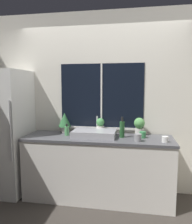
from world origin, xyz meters
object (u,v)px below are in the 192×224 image
(refrigerator, at_px, (6,132))
(sink, at_px, (94,133))
(mug_white, at_px, (165,139))
(potted_plant_center, at_px, (101,126))
(potted_plant_right, at_px, (139,125))
(soap_bottle, at_px, (67,131))
(mug_green, at_px, (143,135))
(bottle_tall, at_px, (122,129))
(mug_grey, at_px, (138,138))
(potted_plant_left, at_px, (65,121))

(refrigerator, height_order, sink, refrigerator)
(refrigerator, bearing_deg, sink, 0.50)
(refrigerator, height_order, mug_white, refrigerator)
(sink, distance_m, potted_plant_center, 0.23)
(sink, bearing_deg, potted_plant_right, 18.66)
(refrigerator, xyz_separation_m, soap_bottle, (0.96, 0.01, 0.05))
(mug_green, distance_m, mug_white, 0.33)
(soap_bottle, xyz_separation_m, mug_green, (1.07, 0.03, -0.03))
(potted_plant_right, bearing_deg, sink, -161.34)
(sink, relative_size, bottle_tall, 2.09)
(sink, xyz_separation_m, mug_green, (0.66, 0.04, -0.00))
(refrigerator, bearing_deg, potted_plant_right, 6.38)
(potted_plant_right, height_order, mug_white, potted_plant_right)
(potted_plant_right, bearing_deg, mug_green, -76.09)
(refrigerator, bearing_deg, potted_plant_center, 8.89)
(sink, relative_size, potted_plant_right, 2.37)
(bottle_tall, relative_size, mug_grey, 2.93)
(bottle_tall, relative_size, mug_white, 3.58)
(refrigerator, relative_size, bottle_tall, 6.41)
(potted_plant_right, height_order, soap_bottle, potted_plant_right)
(refrigerator, distance_m, mug_white, 2.30)
(soap_bottle, bearing_deg, refrigerator, -179.17)
(bottle_tall, bearing_deg, soap_bottle, -179.24)
(potted_plant_center, distance_m, bottle_tall, 0.38)
(refrigerator, distance_m, soap_bottle, 0.96)
(bottle_tall, height_order, mug_grey, bottle_tall)
(refrigerator, distance_m, sink, 1.36)
(potted_plant_right, bearing_deg, refrigerator, -173.62)
(bottle_tall, bearing_deg, potted_plant_left, 167.48)
(sink, relative_size, mug_green, 6.88)
(soap_bottle, height_order, mug_white, soap_bottle)
(soap_bottle, xyz_separation_m, mug_grey, (1.00, -0.17, -0.02))
(refrigerator, relative_size, mug_grey, 18.79)
(potted_plant_center, distance_m, soap_bottle, 0.51)
(potted_plant_left, distance_m, potted_plant_right, 1.13)
(sink, height_order, mug_green, sink)
(bottle_tall, distance_m, mug_grey, 0.29)
(potted_plant_left, height_order, potted_plant_right, potted_plant_left)
(sink, height_order, potted_plant_right, sink)
(refrigerator, distance_m, potted_plant_right, 2.00)
(refrigerator, distance_m, mug_grey, 1.97)
(sink, height_order, potted_plant_left, potted_plant_left)
(potted_plant_left, xyz_separation_m, potted_plant_center, (0.56, 0.00, -0.06))
(potted_plant_center, height_order, bottle_tall, bottle_tall)
(bottle_tall, height_order, mug_white, bottle_tall)
(mug_green, xyz_separation_m, mug_white, (0.27, -0.19, -0.01))
(potted_plant_center, height_order, mug_grey, potted_plant_center)
(potted_plant_center, bearing_deg, sink, -104.65)
(potted_plant_center, xyz_separation_m, soap_bottle, (-0.46, -0.21, -0.05))
(bottle_tall, bearing_deg, potted_plant_right, 39.85)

